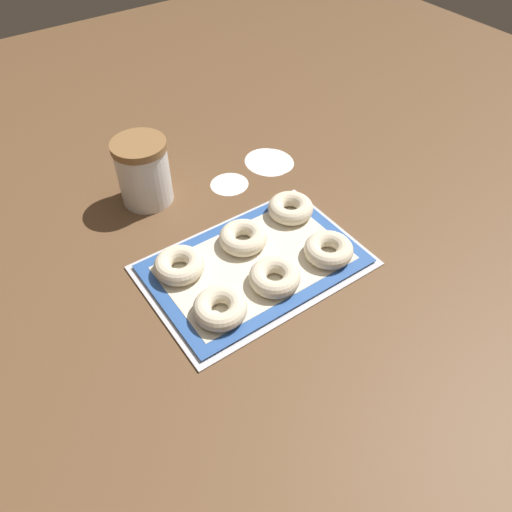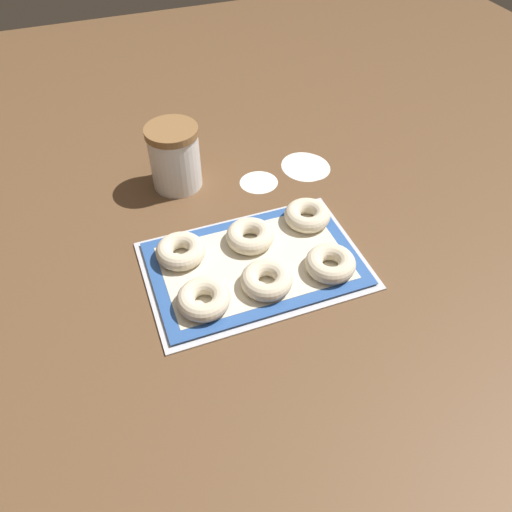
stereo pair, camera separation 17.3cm
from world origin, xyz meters
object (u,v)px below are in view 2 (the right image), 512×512
(bagel_back_center, at_px, (250,236))
(bagel_back_right, at_px, (307,215))
(bagel_front_right, at_px, (330,263))
(baking_tray, at_px, (256,264))
(bagel_front_left, at_px, (204,299))
(bagel_back_left, at_px, (181,251))
(bagel_front_center, at_px, (268,279))
(flour_canister, at_px, (175,157))

(bagel_back_center, relative_size, bagel_back_right, 1.00)
(bagel_front_right, distance_m, bagel_back_right, 0.14)
(baking_tray, relative_size, bagel_back_right, 4.36)
(bagel_front_left, height_order, bagel_back_left, same)
(baking_tray, xyz_separation_m, bagel_back_left, (-0.13, 0.06, 0.02))
(bagel_front_left, bearing_deg, bagel_back_left, 93.58)
(bagel_front_left, relative_size, bagel_front_center, 1.00)
(bagel_front_center, xyz_separation_m, bagel_back_left, (-0.13, 0.13, 0.00))
(baking_tray, xyz_separation_m, bagel_back_center, (0.01, 0.06, 0.02))
(bagel_front_right, relative_size, flour_canister, 0.66)
(bagel_back_right, bearing_deg, baking_tray, -152.36)
(bagel_front_right, bearing_deg, flour_canister, 118.42)
(bagel_back_right, xyz_separation_m, flour_canister, (-0.22, 0.24, 0.05))
(bagel_back_left, xyz_separation_m, flour_canister, (0.05, 0.25, 0.05))
(baking_tray, bearing_deg, bagel_back_right, 27.64)
(baking_tray, bearing_deg, bagel_back_left, 154.37)
(bagel_front_left, height_order, bagel_front_center, same)
(bagel_front_right, xyz_separation_m, flour_canister, (-0.21, 0.38, 0.05))
(bagel_back_center, bearing_deg, bagel_back_left, 177.23)
(bagel_front_center, relative_size, bagel_front_right, 1.00)
(bagel_front_center, xyz_separation_m, bagel_back_right, (0.14, 0.14, 0.00))
(baking_tray, relative_size, bagel_front_center, 4.36)
(bagel_front_right, xyz_separation_m, bagel_back_right, (0.02, 0.14, 0.00))
(bagel_front_center, distance_m, bagel_back_left, 0.19)
(bagel_front_center, distance_m, bagel_front_right, 0.13)
(flour_canister, bearing_deg, bagel_front_left, -96.96)
(baking_tray, height_order, bagel_front_right, bagel_front_right)
(bagel_front_right, bearing_deg, bagel_back_right, 83.41)
(flour_canister, bearing_deg, bagel_back_left, -102.45)
(baking_tray, bearing_deg, bagel_back_center, 81.72)
(bagel_front_left, height_order, bagel_front_right, same)
(baking_tray, height_order, bagel_front_center, bagel_front_center)
(bagel_front_right, distance_m, flour_canister, 0.43)
(bagel_front_left, bearing_deg, flour_canister, 83.04)
(bagel_front_center, bearing_deg, bagel_back_left, 135.98)
(bagel_back_left, height_order, flour_canister, flour_canister)
(bagel_back_right, bearing_deg, bagel_back_left, -177.77)
(bagel_front_left, xyz_separation_m, bagel_front_center, (0.13, 0.00, 0.00))
(baking_tray, distance_m, bagel_back_left, 0.15)
(bagel_front_left, xyz_separation_m, bagel_back_left, (-0.01, 0.13, 0.00))
(bagel_back_center, xyz_separation_m, bagel_back_right, (0.13, 0.02, 0.00))
(bagel_front_center, height_order, bagel_back_right, same)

